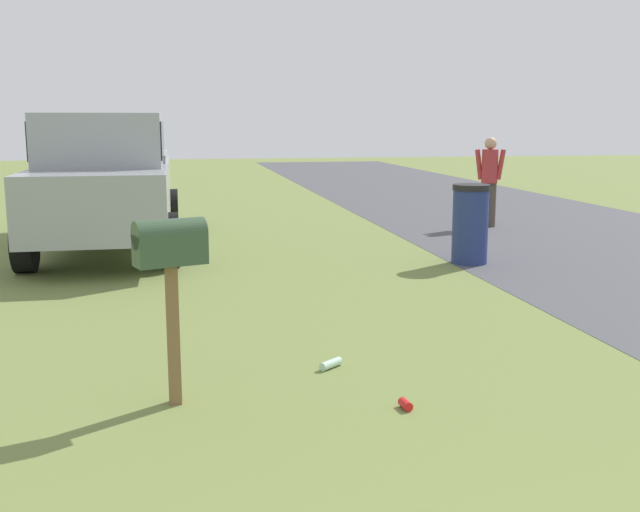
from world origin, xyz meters
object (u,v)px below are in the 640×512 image
at_px(mailbox, 171,257).
at_px(pedestrian, 489,175).
at_px(pickup_truck, 106,179).
at_px(trash_bin, 470,224).

distance_m(mailbox, pedestrian, 9.99).
relative_size(pickup_truck, pedestrian, 3.25).
bearing_deg(pedestrian, mailbox, -11.77).
distance_m(pickup_truck, trash_bin, 5.53).
relative_size(pickup_truck, trash_bin, 4.92).
height_order(pickup_truck, trash_bin, pickup_truck).
relative_size(trash_bin, pedestrian, 0.66).
xyz_separation_m(mailbox, trash_bin, (4.66, -4.07, -0.50)).
height_order(mailbox, trash_bin, mailbox).
bearing_deg(mailbox, pedestrian, -54.87).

